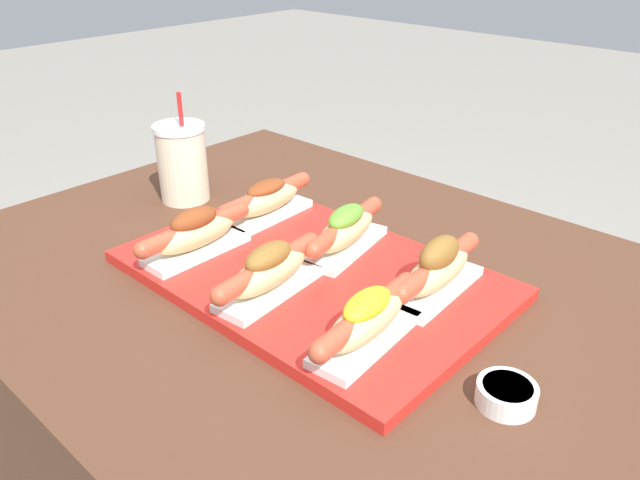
{
  "coord_description": "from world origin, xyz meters",
  "views": [
    {
      "loc": [
        0.57,
        -0.59,
        1.18
      ],
      "look_at": [
        0.03,
        -0.0,
        0.76
      ],
      "focal_mm": 35.0,
      "sensor_mm": 36.0,
      "label": 1
    }
  ],
  "objects_px": {
    "hot_dog_3": "(267,199)",
    "hot_dog_4": "(346,230)",
    "serving_tray": "(311,274)",
    "hot_dog_2": "(367,320)",
    "sauce_bowl": "(507,394)",
    "drink_cup": "(182,162)",
    "hot_dog_1": "(269,271)",
    "hot_dog_5": "(438,269)",
    "hot_dog_0": "(195,233)"
  },
  "relations": [
    {
      "from": "sauce_bowl",
      "to": "drink_cup",
      "type": "bearing_deg",
      "value": 172.06
    },
    {
      "from": "hot_dog_1",
      "to": "sauce_bowl",
      "type": "distance_m",
      "value": 0.34
    },
    {
      "from": "hot_dog_3",
      "to": "drink_cup",
      "type": "xyz_separation_m",
      "value": [
        -0.2,
        -0.02,
        0.02
      ]
    },
    {
      "from": "hot_dog_0",
      "to": "hot_dog_3",
      "type": "height_order",
      "value": "hot_dog_0"
    },
    {
      "from": "sauce_bowl",
      "to": "drink_cup",
      "type": "distance_m",
      "value": 0.72
    },
    {
      "from": "serving_tray",
      "to": "hot_dog_4",
      "type": "height_order",
      "value": "hot_dog_4"
    },
    {
      "from": "serving_tray",
      "to": "sauce_bowl",
      "type": "relative_size",
      "value": 8.11
    },
    {
      "from": "hot_dog_0",
      "to": "hot_dog_3",
      "type": "xyz_separation_m",
      "value": [
        -0.01,
        0.16,
        -0.0
      ]
    },
    {
      "from": "serving_tray",
      "to": "drink_cup",
      "type": "relative_size",
      "value": 2.64
    },
    {
      "from": "hot_dog_0",
      "to": "hot_dog_1",
      "type": "distance_m",
      "value": 0.16
    },
    {
      "from": "hot_dog_0",
      "to": "hot_dog_3",
      "type": "bearing_deg",
      "value": 95.17
    },
    {
      "from": "hot_dog_0",
      "to": "hot_dog_3",
      "type": "relative_size",
      "value": 1.0
    },
    {
      "from": "hot_dog_3",
      "to": "hot_dog_4",
      "type": "height_order",
      "value": "hot_dog_4"
    },
    {
      "from": "hot_dog_1",
      "to": "drink_cup",
      "type": "bearing_deg",
      "value": 159.94
    },
    {
      "from": "serving_tray",
      "to": "sauce_bowl",
      "type": "xyz_separation_m",
      "value": [
        0.34,
        -0.05,
        0.01
      ]
    },
    {
      "from": "hot_dog_1",
      "to": "hot_dog_3",
      "type": "bearing_deg",
      "value": 137.76
    },
    {
      "from": "serving_tray",
      "to": "hot_dog_1",
      "type": "xyz_separation_m",
      "value": [
        0.0,
        -0.08,
        0.04
      ]
    },
    {
      "from": "hot_dog_5",
      "to": "sauce_bowl",
      "type": "bearing_deg",
      "value": -34.63
    },
    {
      "from": "serving_tray",
      "to": "sauce_bowl",
      "type": "bearing_deg",
      "value": -7.71
    },
    {
      "from": "serving_tray",
      "to": "hot_dog_4",
      "type": "relative_size",
      "value": 2.63
    },
    {
      "from": "hot_dog_0",
      "to": "hot_dog_1",
      "type": "height_order",
      "value": "same"
    },
    {
      "from": "hot_dog_1",
      "to": "sauce_bowl",
      "type": "height_order",
      "value": "hot_dog_1"
    },
    {
      "from": "drink_cup",
      "to": "hot_dog_1",
      "type": "bearing_deg",
      "value": -20.06
    },
    {
      "from": "serving_tray",
      "to": "hot_dog_3",
      "type": "xyz_separation_m",
      "value": [
        -0.18,
        0.08,
        0.04
      ]
    },
    {
      "from": "hot_dog_3",
      "to": "hot_dog_4",
      "type": "distance_m",
      "value": 0.17
    },
    {
      "from": "hot_dog_5",
      "to": "hot_dog_1",
      "type": "bearing_deg",
      "value": -136.62
    },
    {
      "from": "hot_dog_4",
      "to": "hot_dog_5",
      "type": "height_order",
      "value": "hot_dog_5"
    },
    {
      "from": "hot_dog_4",
      "to": "hot_dog_5",
      "type": "xyz_separation_m",
      "value": [
        0.17,
        -0.01,
        0.0
      ]
    },
    {
      "from": "serving_tray",
      "to": "hot_dog_2",
      "type": "distance_m",
      "value": 0.19
    },
    {
      "from": "serving_tray",
      "to": "sauce_bowl",
      "type": "distance_m",
      "value": 0.34
    },
    {
      "from": "sauce_bowl",
      "to": "drink_cup",
      "type": "height_order",
      "value": "drink_cup"
    },
    {
      "from": "hot_dog_3",
      "to": "hot_dog_2",
      "type": "bearing_deg",
      "value": -24.92
    },
    {
      "from": "hot_dog_4",
      "to": "sauce_bowl",
      "type": "height_order",
      "value": "hot_dog_4"
    },
    {
      "from": "hot_dog_5",
      "to": "drink_cup",
      "type": "relative_size",
      "value": 1.02
    },
    {
      "from": "hot_dog_4",
      "to": "sauce_bowl",
      "type": "relative_size",
      "value": 3.09
    },
    {
      "from": "hot_dog_3",
      "to": "hot_dog_5",
      "type": "relative_size",
      "value": 1.0
    },
    {
      "from": "hot_dog_0",
      "to": "hot_dog_1",
      "type": "bearing_deg",
      "value": -0.79
    },
    {
      "from": "hot_dog_2",
      "to": "drink_cup",
      "type": "xyz_separation_m",
      "value": [
        -0.55,
        0.14,
        0.02
      ]
    },
    {
      "from": "hot_dog_5",
      "to": "serving_tray",
      "type": "bearing_deg",
      "value": -157.04
    },
    {
      "from": "hot_dog_1",
      "to": "hot_dog_4",
      "type": "distance_m",
      "value": 0.16
    },
    {
      "from": "hot_dog_2",
      "to": "serving_tray",
      "type": "bearing_deg",
      "value": 153.99
    },
    {
      "from": "hot_dog_1",
      "to": "hot_dog_2",
      "type": "bearing_deg",
      "value": 0.54
    },
    {
      "from": "serving_tray",
      "to": "hot_dog_2",
      "type": "bearing_deg",
      "value": -26.01
    },
    {
      "from": "hot_dog_4",
      "to": "sauce_bowl",
      "type": "xyz_separation_m",
      "value": [
        0.34,
        -0.13,
        -0.04
      ]
    },
    {
      "from": "serving_tray",
      "to": "hot_dog_5",
      "type": "height_order",
      "value": "hot_dog_5"
    },
    {
      "from": "drink_cup",
      "to": "hot_dog_3",
      "type": "bearing_deg",
      "value": 6.81
    },
    {
      "from": "hot_dog_1",
      "to": "hot_dog_3",
      "type": "distance_m",
      "value": 0.24
    },
    {
      "from": "sauce_bowl",
      "to": "hot_dog_0",
      "type": "bearing_deg",
      "value": -175.79
    },
    {
      "from": "hot_dog_4",
      "to": "sauce_bowl",
      "type": "bearing_deg",
      "value": -20.27
    },
    {
      "from": "hot_dog_3",
      "to": "sauce_bowl",
      "type": "bearing_deg",
      "value": -13.52
    }
  ]
}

